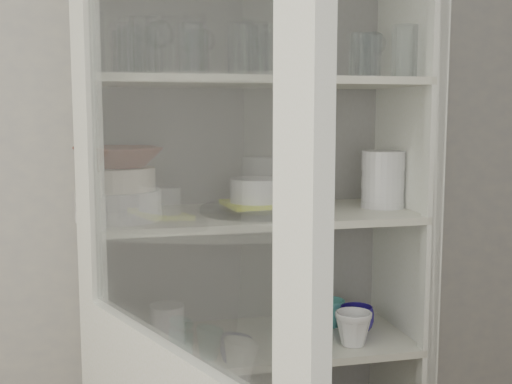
{
  "coord_description": "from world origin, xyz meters",
  "views": [
    {
      "loc": [
        -0.24,
        -0.61,
        1.57
      ],
      "look_at": [
        0.2,
        1.27,
        1.32
      ],
      "focal_mm": 45.0,
      "sensor_mm": 36.0,
      "label": 1
    }
  ],
  "objects_px": {
    "mug_white": "(353,329)",
    "plate_stack_front": "(119,205)",
    "grey_bowl_stack": "(383,179)",
    "mug_teal": "(330,313)",
    "goblet_1": "(204,52)",
    "cream_bowl": "(118,179)",
    "yellow_trivet": "(257,204)",
    "pantry_cabinet": "(252,307)",
    "measuring_cups": "(154,352)",
    "goblet_3": "(374,54)",
    "plate_stack_back": "(122,202)",
    "goblet_2": "(267,54)",
    "white_ramekin": "(257,190)",
    "goblet_0": "(161,47)",
    "mug_blue": "(356,320)",
    "teal_jar": "(292,315)",
    "white_canister": "(167,325)",
    "terracotta_bowl": "(118,157)",
    "glass_platter": "(257,209)"
  },
  "relations": [
    {
      "from": "mug_white",
      "to": "plate_stack_front",
      "type": "bearing_deg",
      "value": -170.35
    },
    {
      "from": "grey_bowl_stack",
      "to": "mug_teal",
      "type": "distance_m",
      "value": 0.47
    },
    {
      "from": "goblet_1",
      "to": "cream_bowl",
      "type": "distance_m",
      "value": 0.47
    },
    {
      "from": "yellow_trivet",
      "to": "mug_teal",
      "type": "bearing_deg",
      "value": 14.0
    },
    {
      "from": "pantry_cabinet",
      "to": "measuring_cups",
      "type": "xyz_separation_m",
      "value": [
        -0.32,
        -0.16,
        -0.06
      ]
    },
    {
      "from": "goblet_3",
      "to": "plate_stack_back",
      "type": "relative_size",
      "value": 0.84
    },
    {
      "from": "plate_stack_back",
      "to": "yellow_trivet",
      "type": "bearing_deg",
      "value": -16.65
    },
    {
      "from": "goblet_2",
      "to": "mug_white",
      "type": "distance_m",
      "value": 0.89
    },
    {
      "from": "plate_stack_front",
      "to": "grey_bowl_stack",
      "type": "relative_size",
      "value": 1.33
    },
    {
      "from": "goblet_3",
      "to": "white_ramekin",
      "type": "relative_size",
      "value": 1.06
    },
    {
      "from": "goblet_0",
      "to": "cream_bowl",
      "type": "distance_m",
      "value": 0.43
    },
    {
      "from": "plate_stack_front",
      "to": "white_ramekin",
      "type": "relative_size",
      "value": 1.47
    },
    {
      "from": "goblet_1",
      "to": "plate_stack_back",
      "type": "height_order",
      "value": "goblet_1"
    },
    {
      "from": "cream_bowl",
      "to": "mug_blue",
      "type": "relative_size",
      "value": 1.85
    },
    {
      "from": "measuring_cups",
      "to": "teal_jar",
      "type": "bearing_deg",
      "value": 15.41
    },
    {
      "from": "mug_blue",
      "to": "measuring_cups",
      "type": "relative_size",
      "value": 1.07
    },
    {
      "from": "white_ramekin",
      "to": "mug_teal",
      "type": "bearing_deg",
      "value": 14.0
    },
    {
      "from": "yellow_trivet",
      "to": "white_canister",
      "type": "distance_m",
      "value": 0.46
    },
    {
      "from": "cream_bowl",
      "to": "measuring_cups",
      "type": "distance_m",
      "value": 0.5
    },
    {
      "from": "cream_bowl",
      "to": "terracotta_bowl",
      "type": "height_order",
      "value": "terracotta_bowl"
    },
    {
      "from": "glass_platter",
      "to": "teal_jar",
      "type": "distance_m",
      "value": 0.38
    },
    {
      "from": "cream_bowl",
      "to": "goblet_1",
      "type": "bearing_deg",
      "value": 27.41
    },
    {
      "from": "pantry_cabinet",
      "to": "mug_white",
      "type": "relative_size",
      "value": 18.81
    },
    {
      "from": "goblet_0",
      "to": "mug_white",
      "type": "xyz_separation_m",
      "value": [
        0.54,
        -0.22,
        -0.84
      ]
    },
    {
      "from": "goblet_3",
      "to": "grey_bowl_stack",
      "type": "height_order",
      "value": "goblet_3"
    },
    {
      "from": "mug_blue",
      "to": "measuring_cups",
      "type": "bearing_deg",
      "value": -162.53
    },
    {
      "from": "plate_stack_back",
      "to": "mug_white",
      "type": "xyz_separation_m",
      "value": [
        0.67,
        -0.23,
        -0.38
      ]
    },
    {
      "from": "goblet_3",
      "to": "yellow_trivet",
      "type": "height_order",
      "value": "goblet_3"
    },
    {
      "from": "goblet_1",
      "to": "goblet_3",
      "type": "distance_m",
      "value": 0.55
    },
    {
      "from": "goblet_0",
      "to": "plate_stack_back",
      "type": "distance_m",
      "value": 0.48
    },
    {
      "from": "plate_stack_front",
      "to": "cream_bowl",
      "type": "height_order",
      "value": "cream_bowl"
    },
    {
      "from": "goblet_2",
      "to": "glass_platter",
      "type": "height_order",
      "value": "goblet_2"
    },
    {
      "from": "goblet_2",
      "to": "measuring_cups",
      "type": "distance_m",
      "value": 0.97
    },
    {
      "from": "mug_blue",
      "to": "white_canister",
      "type": "distance_m",
      "value": 0.6
    },
    {
      "from": "terracotta_bowl",
      "to": "white_canister",
      "type": "relative_size",
      "value": 1.9
    },
    {
      "from": "plate_stack_back",
      "to": "white_ramekin",
      "type": "distance_m",
      "value": 0.42
    },
    {
      "from": "terracotta_bowl",
      "to": "yellow_trivet",
      "type": "height_order",
      "value": "terracotta_bowl"
    },
    {
      "from": "plate_stack_front",
      "to": "mug_blue",
      "type": "relative_size",
      "value": 2.16
    },
    {
      "from": "goblet_0",
      "to": "goblet_3",
      "type": "distance_m",
      "value": 0.68
    },
    {
      "from": "mug_white",
      "to": "measuring_cups",
      "type": "height_order",
      "value": "mug_white"
    },
    {
      "from": "pantry_cabinet",
      "to": "yellow_trivet",
      "type": "bearing_deg",
      "value": -91.15
    },
    {
      "from": "goblet_0",
      "to": "goblet_3",
      "type": "xyz_separation_m",
      "value": [
        0.68,
        -0.0,
        -0.01
      ]
    },
    {
      "from": "cream_bowl",
      "to": "white_canister",
      "type": "bearing_deg",
      "value": 22.48
    },
    {
      "from": "mug_blue",
      "to": "mug_teal",
      "type": "relative_size",
      "value": 1.15
    },
    {
      "from": "pantry_cabinet",
      "to": "mug_blue",
      "type": "distance_m",
      "value": 0.34
    },
    {
      "from": "grey_bowl_stack",
      "to": "white_canister",
      "type": "relative_size",
      "value": 1.45
    },
    {
      "from": "goblet_3",
      "to": "plate_stack_back",
      "type": "xyz_separation_m",
      "value": [
        -0.81,
        0.02,
        -0.46
      ]
    },
    {
      "from": "goblet_0",
      "to": "goblet_2",
      "type": "distance_m",
      "value": 0.34
    },
    {
      "from": "glass_platter",
      "to": "plate_stack_front",
      "type": "bearing_deg",
      "value": -174.55
    },
    {
      "from": "terracotta_bowl",
      "to": "teal_jar",
      "type": "xyz_separation_m",
      "value": [
        0.53,
        0.08,
        -0.52
      ]
    }
  ]
}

